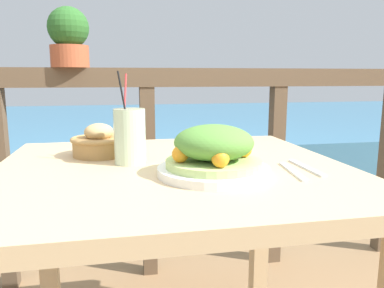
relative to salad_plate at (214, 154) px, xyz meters
The scene contains 9 objects.
patio_table 0.22m from the salad_plate, 126.36° to the left, with size 0.94×0.87×0.78m.
railing_fence 0.98m from the salad_plate, 94.92° to the left, with size 2.80×0.08×1.06m.
sea_backdrop 3.52m from the salad_plate, 91.38° to the left, with size 12.00×4.00×0.55m.
salad_plate is the anchor object (origin of this frame).
drink_glass 0.26m from the salad_plate, 139.58° to the left, with size 0.09×0.09×0.25m.
bread_basket 0.40m from the salad_plate, 134.43° to the left, with size 0.17×0.17×0.10m.
potted_plant 1.13m from the salad_plate, 113.86° to the left, with size 0.18×0.18×0.27m.
fork 0.21m from the salad_plate, ahead, with size 0.04×0.18×0.00m.
knife 0.26m from the salad_plate, ahead, with size 0.02×0.18×0.00m.
Camera 1 is at (-0.14, -0.97, 1.02)m, focal length 35.00 mm.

